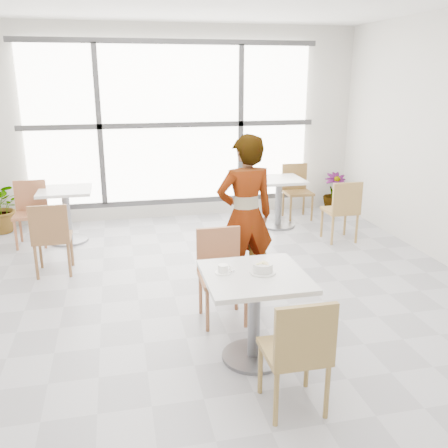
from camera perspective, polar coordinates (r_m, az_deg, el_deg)
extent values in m
plane|color=#9E9EA5|center=(4.91, -0.77, -10.21)|extent=(7.00, 7.00, 0.00)
plane|color=silver|center=(7.86, -6.15, 11.50)|extent=(6.00, 0.00, 6.00)
cube|color=white|center=(7.80, -6.10, 11.45)|extent=(4.40, 0.04, 2.40)
cube|color=#3F3F42|center=(7.77, -6.07, 11.43)|extent=(4.60, 0.05, 0.08)
cube|color=#3F3F42|center=(7.72, -14.35, 10.98)|extent=(0.08, 0.05, 2.40)
cube|color=#3F3F42|center=(7.97, 1.97, 11.66)|extent=(0.08, 0.05, 2.40)
cube|color=#3F3F42|center=(7.98, -5.80, 2.69)|extent=(4.60, 0.05, 0.08)
cube|color=#3F3F42|center=(7.75, -6.37, 20.45)|extent=(4.60, 0.05, 0.08)
cube|color=silver|center=(3.86, 3.62, -6.14)|extent=(0.80, 0.80, 0.04)
cylinder|color=slate|center=(4.03, 3.52, -11.05)|extent=(0.10, 0.10, 0.71)
cylinder|color=slate|center=(4.20, 3.43, -15.15)|extent=(0.52, 0.52, 0.03)
cube|color=olive|center=(3.49, 8.15, -14.51)|extent=(0.42, 0.42, 0.04)
cube|color=olive|center=(3.23, 9.53, -12.72)|extent=(0.42, 0.04, 0.42)
cylinder|color=olive|center=(3.81, 9.66, -15.64)|extent=(0.04, 0.04, 0.41)
cylinder|color=olive|center=(3.54, 11.94, -18.62)|extent=(0.04, 0.04, 0.41)
cylinder|color=olive|center=(3.71, 4.27, -16.47)|extent=(0.04, 0.04, 0.41)
cylinder|color=olive|center=(3.43, 6.10, -19.67)|extent=(0.04, 0.04, 0.41)
cube|color=#9E6240|center=(4.57, -0.17, -6.37)|extent=(0.42, 0.42, 0.04)
cube|color=#9E6240|center=(4.66, -0.68, -2.87)|extent=(0.42, 0.04, 0.42)
cylinder|color=#9E6240|center=(4.48, -1.95, -10.11)|extent=(0.04, 0.04, 0.41)
cylinder|color=#9E6240|center=(4.80, -2.76, -8.18)|extent=(0.04, 0.04, 0.41)
cylinder|color=#9E6240|center=(4.55, 2.57, -9.65)|extent=(0.04, 0.04, 0.41)
cylinder|color=#9E6240|center=(4.86, 1.46, -7.80)|extent=(0.04, 0.04, 0.41)
cylinder|color=silver|center=(3.88, 4.53, -5.64)|extent=(0.21, 0.21, 0.01)
cylinder|color=silver|center=(3.86, 4.55, -5.07)|extent=(0.16, 0.16, 0.07)
torus|color=silver|center=(3.85, 4.56, -4.65)|extent=(0.16, 0.16, 0.01)
cylinder|color=tan|center=(3.86, 4.55, -5.10)|extent=(0.14, 0.14, 0.05)
cylinder|color=beige|center=(3.84, 4.65, -4.59)|extent=(0.03, 0.03, 0.02)
cylinder|color=beige|center=(3.84, 4.74, -4.68)|extent=(0.03, 0.03, 0.01)
cylinder|color=beige|center=(3.83, 4.03, -4.81)|extent=(0.03, 0.03, 0.01)
cylinder|color=beige|center=(3.84, 4.26, -4.69)|extent=(0.03, 0.03, 0.02)
cylinder|color=#F3E59D|center=(3.84, 4.37, -4.60)|extent=(0.03, 0.03, 0.02)
cylinder|color=beige|center=(3.87, 4.90, -4.56)|extent=(0.03, 0.03, 0.02)
cylinder|color=beige|center=(3.90, 4.67, -4.43)|extent=(0.03, 0.03, 0.02)
cylinder|color=#F6E79F|center=(3.88, 4.67, -4.43)|extent=(0.03, 0.03, 0.01)
cylinder|color=#F6E99E|center=(3.85, 4.86, -4.60)|extent=(0.03, 0.03, 0.01)
cylinder|color=#F6EE9E|center=(3.85, 4.55, -4.54)|extent=(0.03, 0.03, 0.02)
cylinder|color=beige|center=(3.83, 5.12, -4.77)|extent=(0.03, 0.03, 0.02)
cylinder|color=#F4EA9D|center=(3.86, 4.48, -4.55)|extent=(0.03, 0.03, 0.02)
cylinder|color=#F1EB9C|center=(3.83, 3.94, -4.71)|extent=(0.03, 0.03, 0.02)
cylinder|color=beige|center=(3.88, 5.11, -4.54)|extent=(0.03, 0.03, 0.02)
cylinder|color=white|center=(3.87, -0.13, -5.67)|extent=(0.13, 0.13, 0.01)
cylinder|color=white|center=(3.86, -0.13, -5.21)|extent=(0.08, 0.08, 0.06)
torus|color=white|center=(3.87, 0.50, -5.15)|extent=(0.05, 0.01, 0.05)
cylinder|color=black|center=(3.85, -0.13, -4.88)|extent=(0.07, 0.07, 0.00)
cube|color=silver|center=(3.86, 0.67, -5.63)|extent=(0.09, 0.05, 0.00)
sphere|color=silver|center=(3.88, 1.12, -5.48)|extent=(0.02, 0.02, 0.02)
imported|color=black|center=(5.05, 2.51, 0.92)|extent=(0.65, 0.46, 1.70)
cube|color=white|center=(7.03, -18.13, 3.73)|extent=(0.70, 0.70, 0.04)
cylinder|color=slate|center=(7.12, -17.85, 0.79)|extent=(0.10, 0.10, 0.71)
cylinder|color=slate|center=(7.22, -17.61, -1.80)|extent=(0.52, 0.52, 0.03)
cube|color=silver|center=(7.43, 6.46, 5.15)|extent=(0.70, 0.70, 0.04)
cylinder|color=slate|center=(7.52, 6.37, 2.35)|extent=(0.10, 0.10, 0.71)
cylinder|color=slate|center=(7.61, 6.29, -0.12)|extent=(0.52, 0.52, 0.03)
cube|color=brown|center=(6.02, -19.39, -1.55)|extent=(0.42, 0.42, 0.04)
cube|color=brown|center=(5.77, -19.82, 0.03)|extent=(0.42, 0.04, 0.42)
cylinder|color=brown|center=(6.24, -17.38, -2.89)|extent=(0.04, 0.04, 0.41)
cylinder|color=brown|center=(5.90, -17.63, -4.06)|extent=(0.04, 0.04, 0.41)
cylinder|color=brown|center=(6.28, -20.65, -3.08)|extent=(0.04, 0.04, 0.41)
cylinder|color=brown|center=(5.95, -21.09, -4.25)|extent=(0.04, 0.04, 0.41)
cube|color=#A1613F|center=(7.10, -21.69, 0.99)|extent=(0.42, 0.42, 0.04)
cube|color=#A1613F|center=(7.23, -21.67, 3.14)|extent=(0.42, 0.04, 0.42)
cylinder|color=#A1613F|center=(7.03, -23.15, -1.27)|extent=(0.04, 0.04, 0.41)
cylinder|color=#A1613F|center=(7.37, -22.68, -0.41)|extent=(0.04, 0.04, 0.41)
cylinder|color=#A1613F|center=(6.97, -20.25, -1.09)|extent=(0.04, 0.04, 0.41)
cylinder|color=#A1613F|center=(7.31, -19.91, -0.23)|extent=(0.04, 0.04, 0.41)
cube|color=#A47E45|center=(7.00, 13.40, 1.53)|extent=(0.42, 0.42, 0.04)
cube|color=#A47E45|center=(6.78, 14.22, 2.98)|extent=(0.42, 0.04, 0.42)
cylinder|color=#A47E45|center=(7.30, 13.95, 0.28)|extent=(0.04, 0.04, 0.41)
cylinder|color=#A47E45|center=(6.99, 15.23, -0.56)|extent=(0.04, 0.04, 0.41)
cylinder|color=#A47E45|center=(7.15, 11.36, 0.10)|extent=(0.04, 0.04, 0.41)
cylinder|color=#A47E45|center=(6.84, 12.55, -0.76)|extent=(0.04, 0.04, 0.41)
cube|color=olive|center=(7.95, 8.63, 3.64)|extent=(0.42, 0.42, 0.04)
cube|color=olive|center=(8.07, 8.22, 5.53)|extent=(0.42, 0.04, 0.42)
cylinder|color=olive|center=(7.78, 7.79, 1.67)|extent=(0.04, 0.04, 0.41)
cylinder|color=olive|center=(8.11, 6.92, 2.33)|extent=(0.04, 0.04, 0.41)
cylinder|color=olive|center=(7.91, 10.24, 1.80)|extent=(0.04, 0.04, 0.41)
cylinder|color=olive|center=(8.23, 9.29, 2.45)|extent=(0.04, 0.04, 0.41)
imported|color=#5B7B46|center=(7.89, -24.59, 1.79)|extent=(0.79, 0.72, 0.76)
imported|color=#347836|center=(8.51, 12.76, 3.61)|extent=(0.42, 0.42, 0.66)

